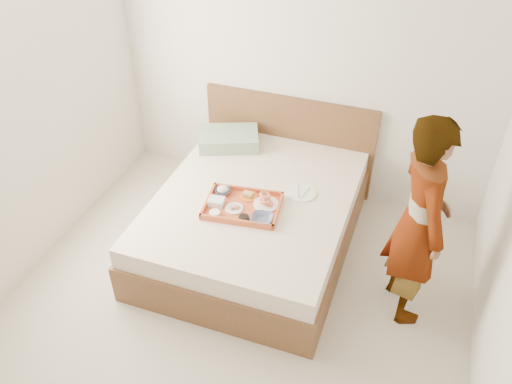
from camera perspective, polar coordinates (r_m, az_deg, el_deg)
The scene contains 16 objects.
ground at distance 4.07m, azimuth -3.84°, elevation -14.80°, with size 3.50×4.00×0.01m, color #BCB39F.
wall_back at distance 4.78m, azimuth 5.14°, elevation 13.75°, with size 3.50×0.01×2.60m, color silver.
bed at distance 4.55m, azimuth -0.16°, elevation -2.99°, with size 1.65×2.00×0.53m, color brown.
headboard at distance 5.17m, azimuth 3.53°, elevation 5.39°, with size 1.65×0.06×0.95m, color brown.
pillow at distance 4.98m, azimuth -2.93°, elevation 5.72°, with size 0.54×0.37×0.13m, color #8EB58C.
tray at distance 4.23m, azimuth -1.45°, elevation -1.47°, with size 0.59×0.43×0.05m, color #BE5B23.
prawn_plate at distance 4.25m, azimuth 1.08°, elevation -1.31°, with size 0.20×0.20×0.01m, color white.
navy_bowl_big at distance 4.09m, azimuth 0.66°, elevation -2.89°, with size 0.17×0.17×0.04m, color #1C264C.
sauce_dish at distance 4.10m, azimuth -1.32°, elevation -2.85°, with size 0.09×0.09×0.03m, color black.
meat_plate at distance 4.21m, azimuth -2.38°, elevation -1.78°, with size 0.15×0.15×0.01m, color white.
bread_plate at distance 4.33m, azimuth -0.75°, elevation -0.47°, with size 0.14×0.14×0.01m, color orange.
salad_bowl at distance 4.37m, azimuth -3.58°, elevation 0.08°, with size 0.13×0.13×0.04m, color #1C264C.
plastic_tub at distance 4.25m, azimuth -4.26°, elevation -1.04°, with size 0.12×0.10×0.05m, color silver.
cheese_round at distance 4.16m, azimuth -4.46°, elevation -2.30°, with size 0.09×0.09×0.03m, color white.
dinner_plate at distance 4.41m, azimuth 4.92°, elevation -0.11°, with size 0.24×0.24×0.01m, color white.
person at distance 3.82m, azimuth 17.10°, elevation -3.12°, with size 0.61×0.40×1.66m, color #EDE5CE.
Camera 1 is at (1.09, -2.24, 3.22)m, focal length 37.27 mm.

